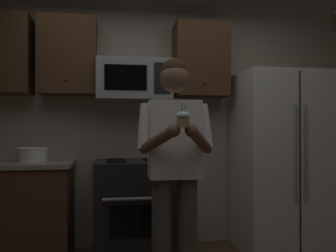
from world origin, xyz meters
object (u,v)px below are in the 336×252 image
object	(u,v)px
bowl_large_white	(32,154)
cupcake	(183,119)
oven_range	(135,208)
person	(175,160)
microwave	(134,80)
refrigerator	(282,161)

from	to	relation	value
bowl_large_white	cupcake	size ratio (longest dim) A/B	1.66
oven_range	cupcake	xyz separation A→B (m)	(0.25, -1.18, 0.83)
bowl_large_white	person	size ratio (longest dim) A/B	0.16
person	cupcake	bearing A→B (deg)	-90.00
microwave	person	xyz separation A→B (m)	(0.25, -0.97, -0.72)
oven_range	refrigerator	world-z (taller)	refrigerator
bowl_large_white	microwave	bearing A→B (deg)	3.01
bowl_large_white	person	bearing A→B (deg)	-37.27
oven_range	microwave	xyz separation A→B (m)	(0.00, 0.12, 1.26)
oven_range	person	bearing A→B (deg)	-73.94
oven_range	person	world-z (taller)	person
refrigerator	cupcake	distance (m)	1.74
bowl_large_white	cupcake	bearing A→B (deg)	-45.92
microwave	person	world-z (taller)	microwave
oven_range	refrigerator	bearing A→B (deg)	-1.50
oven_range	cupcake	distance (m)	1.47
microwave	refrigerator	xyz separation A→B (m)	(1.50, -0.16, -0.82)
bowl_large_white	cupcake	world-z (taller)	cupcake
microwave	refrigerator	bearing A→B (deg)	-6.03
microwave	refrigerator	distance (m)	1.72
oven_range	bowl_large_white	distance (m)	1.10
refrigerator	person	world-z (taller)	refrigerator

